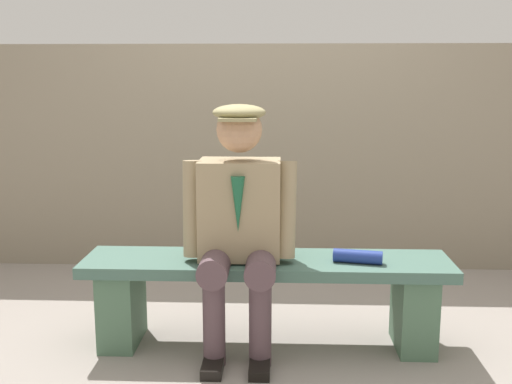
# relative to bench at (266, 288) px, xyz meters

# --- Properties ---
(ground_plane) EXTENTS (30.00, 30.00, 0.00)m
(ground_plane) POSITION_rel_bench_xyz_m (0.00, 0.00, -0.32)
(ground_plane) COLOR gray
(bench) EXTENTS (1.89, 0.41, 0.47)m
(bench) POSITION_rel_bench_xyz_m (0.00, 0.00, 0.00)
(bench) COLOR #436558
(bench) RESTS_ON ground
(seated_man) EXTENTS (0.58, 0.55, 1.26)m
(seated_man) POSITION_rel_bench_xyz_m (0.14, 0.06, 0.39)
(seated_man) COLOR #978362
(seated_man) RESTS_ON ground
(rolled_magazine) EXTENTS (0.25, 0.12, 0.07)m
(rolled_magazine) POSITION_rel_bench_xyz_m (-0.46, 0.06, 0.19)
(rolled_magazine) COLOR navy
(rolled_magazine) RESTS_ON bench
(stadium_wall) EXTENTS (12.00, 0.24, 1.62)m
(stadium_wall) POSITION_rel_bench_xyz_m (0.00, -1.47, 0.50)
(stadium_wall) COLOR gray
(stadium_wall) RESTS_ON ground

